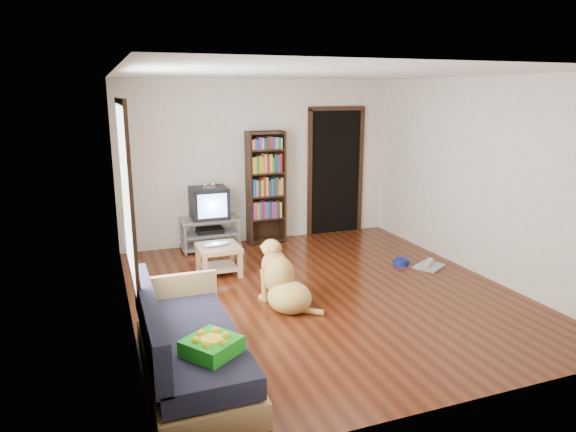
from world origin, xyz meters
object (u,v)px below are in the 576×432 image
object	(u,v)px
laptop	(219,245)
sofa	(188,351)
tv_stand	(210,232)
dog_bowl	(401,262)
grey_rag	(429,266)
bookshelf	(266,181)
crt_tv	(209,202)
dog	(282,283)
green_cushion	(212,346)
coffee_table	(219,254)

from	to	relation	value
laptop	sofa	bearing A→B (deg)	-118.98
tv_stand	dog_bowl	bearing A→B (deg)	-35.31
grey_rag	bookshelf	distance (m)	2.85
dog_bowl	bookshelf	bearing A→B (deg)	128.87
laptop	crt_tv	xyz separation A→B (m)	(0.14, 1.22, 0.33)
dog_bowl	dog	xyz separation A→B (m)	(-2.09, -0.78, 0.24)
grey_rag	tv_stand	bearing A→B (deg)	144.16
bookshelf	green_cushion	bearing A→B (deg)	-113.55
green_cushion	dog	xyz separation A→B (m)	(1.15, 1.57, -0.20)
laptop	tv_stand	distance (m)	1.22
laptop	dog_bowl	bearing A→B (deg)	-21.05
crt_tv	dog	xyz separation A→B (m)	(0.30, -2.49, -0.46)
green_cushion	dog_bowl	size ratio (longest dim) A/B	1.69
dog_bowl	grey_rag	bearing A→B (deg)	-39.81
sofa	coffee_table	size ratio (longest dim) A/B	3.27
grey_rag	dog	xyz separation A→B (m)	(-2.39, -0.53, 0.27)
crt_tv	coffee_table	xyz separation A→B (m)	(-0.14, -1.19, -0.46)
grey_rag	bookshelf	size ratio (longest dim) A/B	0.22
grey_rag	tv_stand	xyz separation A→B (m)	(-2.69, 1.94, 0.25)
dog_bowl	grey_rag	world-z (taller)	dog_bowl
dog_bowl	tv_stand	size ratio (longest dim) A/B	0.24
laptop	bookshelf	size ratio (longest dim) A/B	0.19
bookshelf	laptop	bearing A→B (deg)	-130.08
laptop	grey_rag	size ratio (longest dim) A/B	0.84
bookshelf	dog	bearing A→B (deg)	-104.18
laptop	grey_rag	xyz separation A→B (m)	(2.83, -0.74, -0.40)
grey_rag	dog	distance (m)	2.46
dog_bowl	coffee_table	bearing A→B (deg)	168.30
dog_bowl	tv_stand	bearing A→B (deg)	144.69
sofa	dog	bearing A→B (deg)	42.31
dog	sofa	bearing A→B (deg)	-137.69
coffee_table	dog	size ratio (longest dim) A/B	0.63
sofa	dog	size ratio (longest dim) A/B	2.07
dog_bowl	sofa	bearing A→B (deg)	-150.04
dog_bowl	crt_tv	xyz separation A→B (m)	(-2.39, 1.71, 0.70)
grey_rag	tv_stand	size ratio (longest dim) A/B	0.44
coffee_table	laptop	bearing A→B (deg)	-90.00
green_cushion	coffee_table	size ratio (longest dim) A/B	0.68
laptop	sofa	world-z (taller)	sofa
green_cushion	laptop	distance (m)	2.93
green_cushion	tv_stand	distance (m)	4.13
laptop	bookshelf	world-z (taller)	bookshelf
tv_stand	dog	xyz separation A→B (m)	(0.30, -2.47, 0.02)
laptop	dog	distance (m)	1.35
green_cushion	sofa	xyz separation A→B (m)	(-0.12, 0.41, -0.22)
green_cushion	sofa	size ratio (longest dim) A/B	0.21
crt_tv	coffee_table	distance (m)	1.29
crt_tv	bookshelf	size ratio (longest dim) A/B	0.32
tv_stand	bookshelf	world-z (taller)	bookshelf
bookshelf	crt_tv	bearing A→B (deg)	-175.68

